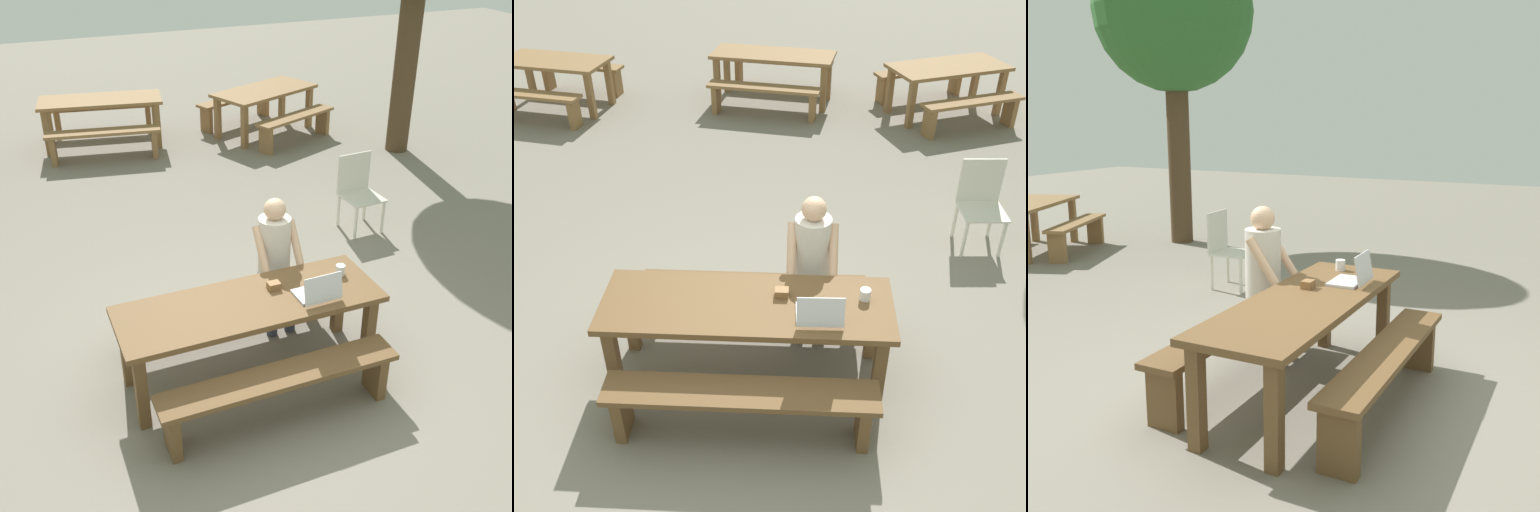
% 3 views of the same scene
% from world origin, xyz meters
% --- Properties ---
extents(ground_plane, '(30.00, 30.00, 0.00)m').
position_xyz_m(ground_plane, '(0.00, 0.00, 0.00)').
color(ground_plane, gray).
extents(picnic_table_front, '(2.15, 0.73, 0.73)m').
position_xyz_m(picnic_table_front, '(0.00, 0.00, 0.63)').
color(picnic_table_front, brown).
rests_on(picnic_table_front, ground).
extents(bench_near, '(1.89, 0.30, 0.46)m').
position_xyz_m(bench_near, '(0.00, -0.60, 0.35)').
color(bench_near, brown).
rests_on(bench_near, ground).
extents(bench_far, '(1.89, 0.30, 0.46)m').
position_xyz_m(bench_far, '(0.00, 0.60, 0.35)').
color(bench_far, brown).
rests_on(bench_far, ground).
extents(laptop, '(0.34, 0.28, 0.24)m').
position_xyz_m(laptop, '(0.53, -0.16, 0.79)').
color(laptop, silver).
rests_on(laptop, picnic_table_front).
extents(small_pouch, '(0.10, 0.08, 0.06)m').
position_xyz_m(small_pouch, '(0.25, 0.10, 0.76)').
color(small_pouch, olive).
rests_on(small_pouch, picnic_table_front).
extents(coffee_mug, '(0.08, 0.08, 0.09)m').
position_xyz_m(coffee_mug, '(0.87, 0.08, 0.78)').
color(coffee_mug, white).
rests_on(coffee_mug, picnic_table_front).
extents(person_seated, '(0.40, 0.40, 1.29)m').
position_xyz_m(person_seated, '(0.48, 0.57, 0.75)').
color(person_seated, '#333847').
rests_on(person_seated, ground).
extents(plastic_chair, '(0.46, 0.46, 0.90)m').
position_xyz_m(plastic_chair, '(2.22, 2.04, 0.47)').
color(plastic_chair, silver).
rests_on(plastic_chair, ground).
extents(picnic_table_mid, '(1.99, 1.06, 0.77)m').
position_xyz_m(picnic_table_mid, '(-0.08, 6.06, 0.65)').
color(picnic_table_mid, olive).
rests_on(picnic_table_mid, ground).
extents(bench_mid_south, '(1.72, 0.59, 0.47)m').
position_xyz_m(bench_mid_south, '(-0.20, 5.40, 0.35)').
color(bench_mid_south, olive).
rests_on(bench_mid_south, ground).
extents(bench_mid_north, '(1.72, 0.59, 0.47)m').
position_xyz_m(bench_mid_north, '(0.03, 6.71, 0.35)').
color(bench_mid_north, olive).
rests_on(bench_mid_north, ground).
extents(picnic_table_rear, '(1.73, 1.11, 0.75)m').
position_xyz_m(picnic_table_rear, '(-3.40, 5.63, 0.63)').
color(picnic_table_rear, olive).
rests_on(picnic_table_rear, ground).
extents(bench_rear_south, '(1.47, 0.57, 0.47)m').
position_xyz_m(bench_rear_south, '(-3.53, 4.95, 0.34)').
color(bench_rear_south, olive).
rests_on(bench_rear_south, ground).
extents(bench_rear_north, '(1.47, 0.57, 0.47)m').
position_xyz_m(bench_rear_north, '(-3.26, 6.32, 0.34)').
color(bench_rear_north, olive).
rests_on(bench_rear_north, ground).
extents(picnic_table_distant, '(1.91, 1.42, 0.74)m').
position_xyz_m(picnic_table_distant, '(2.54, 5.66, 0.63)').
color(picnic_table_distant, olive).
rests_on(picnic_table_distant, ground).
extents(bench_distant_south, '(1.55, 0.86, 0.47)m').
position_xyz_m(bench_distant_south, '(2.81, 5.00, 0.34)').
color(bench_distant_south, olive).
rests_on(bench_distant_south, ground).
extents(bench_distant_north, '(1.55, 0.86, 0.47)m').
position_xyz_m(bench_distant_north, '(2.28, 6.32, 0.34)').
color(bench_distant_north, olive).
rests_on(bench_distant_north, ground).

